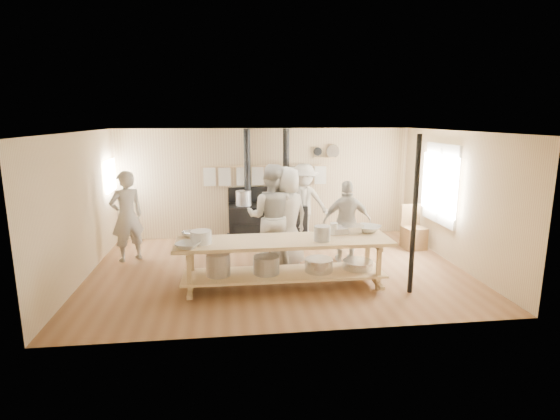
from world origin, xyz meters
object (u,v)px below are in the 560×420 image
at_px(chair, 413,236).
at_px(cook_by_window, 303,203).
at_px(cook_far_left, 127,216).
at_px(cook_right, 347,222).
at_px(roasting_pan, 344,230).
at_px(prep_table, 283,258).
at_px(cook_left, 272,217).
at_px(cook_center, 286,217).
at_px(stove, 267,218).

bearing_deg(chair, cook_by_window, 153.93).
relative_size(cook_far_left, cook_right, 1.11).
bearing_deg(roasting_pan, prep_table, -163.66).
distance_m(cook_left, roasting_pan, 1.41).
relative_size(prep_table, cook_center, 1.85).
bearing_deg(stove, cook_by_window, -12.08).
bearing_deg(roasting_pan, cook_right, 71.14).
bearing_deg(chair, cook_center, -169.29).
distance_m(cook_right, chair, 1.95).
height_order(chair, roasting_pan, chair).
height_order(cook_left, cook_right, cook_left).
relative_size(prep_table, cook_by_window, 1.98).
relative_size(cook_far_left, cook_by_window, 1.01).
height_order(prep_table, cook_right, cook_right).
bearing_deg(stove, chair, -18.93).
xyz_separation_m(cook_right, roasting_pan, (-0.30, -0.89, 0.08)).
height_order(cook_center, chair, cook_center).
xyz_separation_m(cook_center, roasting_pan, (0.93, -0.78, -0.07)).
distance_m(cook_center, cook_right, 1.25).
height_order(cook_by_window, roasting_pan, cook_by_window).
bearing_deg(stove, roasting_pan, -67.31).
bearing_deg(roasting_pan, cook_far_left, 159.46).
distance_m(stove, cook_right, 2.32).
bearing_deg(stove, cook_left, -92.62).
bearing_deg(prep_table, cook_center, 80.22).
height_order(cook_far_left, cook_by_window, cook_far_left).
distance_m(cook_far_left, cook_left, 2.94).
bearing_deg(cook_right, cook_left, 11.65).
bearing_deg(cook_right, chair, -152.34).
height_order(stove, cook_right, stove).
bearing_deg(cook_right, cook_center, 9.83).
relative_size(cook_center, cook_by_window, 1.07).
bearing_deg(cook_center, cook_left, -10.36).
bearing_deg(cook_by_window, chair, -18.48).
xyz_separation_m(prep_table, cook_right, (1.43, 1.22, 0.30)).
distance_m(cook_right, roasting_pan, 0.94).
relative_size(cook_left, chair, 2.08).
bearing_deg(stove, cook_center, -84.31).
height_order(stove, chair, stove).
bearing_deg(cook_center, cook_by_window, -135.34).
xyz_separation_m(chair, roasting_pan, (-2.03, -1.61, 0.62)).
distance_m(cook_left, cook_by_window, 2.02).
height_order(cook_far_left, roasting_pan, cook_far_left).
height_order(stove, cook_center, stove).
bearing_deg(cook_by_window, cook_right, -67.22).
bearing_deg(roasting_pan, stove, 112.69).
bearing_deg(cook_by_window, roasting_pan, -80.68).
distance_m(cook_by_window, chair, 2.56).
bearing_deg(cook_far_left, chair, 147.31).
bearing_deg(cook_left, stove, -76.06).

